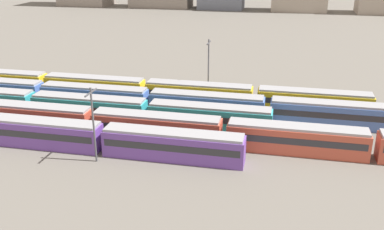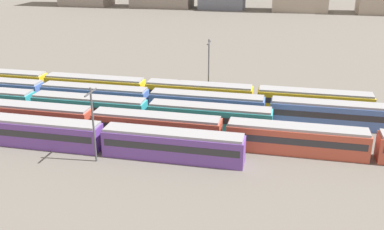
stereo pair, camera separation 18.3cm
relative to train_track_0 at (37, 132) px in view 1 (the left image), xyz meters
The scene contains 8 objects.
ground_plane 14.75m from the train_track_0, 134.70° to the left, with size 600.00×600.00×0.00m, color #666059.
train_track_0 is the anchor object (origin of this frame).
train_track_1 16.02m from the train_track_0, 18.93° to the left, with size 93.60×3.06×3.75m.
train_track_2 10.78m from the train_track_0, 74.83° to the left, with size 55.80×3.06×3.75m.
train_track_3 18.99m from the train_track_0, 55.23° to the left, with size 74.70×3.06×3.75m.
train_track_4 22.48m from the train_track_0, 67.70° to the left, with size 74.70×3.06×3.75m.
catenary_pole_1 30.74m from the train_track_0, 51.33° to the left, with size 0.24×3.20×10.66m.
catenary_pole_2 10.64m from the train_track_0, 16.02° to the right, with size 0.24×3.20×9.66m.
Camera 1 is at (42.17, -48.60, 25.20)m, focal length 41.21 mm.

